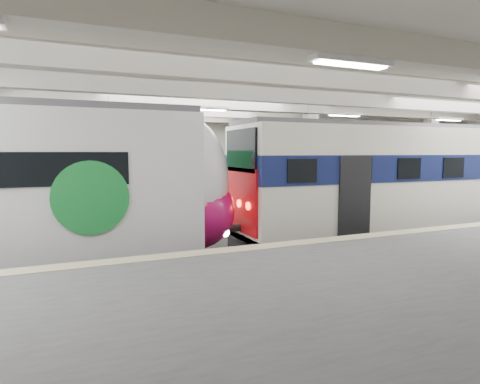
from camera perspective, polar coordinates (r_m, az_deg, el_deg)
name	(u,v)px	position (r m, az deg, el deg)	size (l,w,h in m)	color
station_hall	(250,157)	(11.04, 1.40, 4.96)	(36.00, 24.00, 5.75)	black
older_rer	(399,180)	(16.61, 21.65, 1.61)	(13.39, 2.96, 4.42)	white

